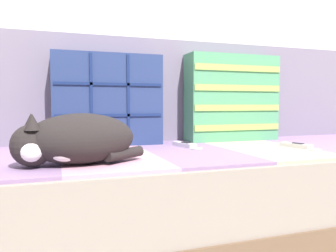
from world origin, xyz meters
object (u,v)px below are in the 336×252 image
(throw_pillow_quilted, at_px, (108,100))
(game_remote_far, at_px, (297,146))
(couch, at_px, (218,195))
(throw_pillow_striped, at_px, (232,98))
(game_remote_near, at_px, (185,145))
(sleeping_cat, at_px, (73,140))

(throw_pillow_quilted, xyz_separation_m, game_remote_far, (0.74, -0.36, -0.19))
(couch, xyz_separation_m, throw_pillow_quilted, (-0.44, 0.22, 0.41))
(throw_pillow_quilted, height_order, throw_pillow_striped, throw_pillow_striped)
(game_remote_near, bearing_deg, couch, -14.66)
(throw_pillow_striped, distance_m, game_remote_near, 0.43)
(throw_pillow_striped, bearing_deg, sleeping_cat, -150.62)
(throw_pillow_quilted, height_order, game_remote_far, throw_pillow_quilted)
(throw_pillow_quilted, height_order, sleeping_cat, throw_pillow_quilted)
(throw_pillow_striped, height_order, game_remote_far, throw_pillow_striped)
(couch, height_order, game_remote_far, game_remote_far)
(sleeping_cat, height_order, game_remote_near, sleeping_cat)
(throw_pillow_striped, xyz_separation_m, game_remote_far, (0.11, -0.36, -0.21))
(throw_pillow_quilted, distance_m, throw_pillow_striped, 0.63)
(throw_pillow_striped, bearing_deg, couch, -130.50)
(game_remote_near, height_order, game_remote_far, same)
(game_remote_near, bearing_deg, sleeping_cat, -150.23)
(throw_pillow_quilted, xyz_separation_m, game_remote_near, (0.30, -0.18, -0.19))
(couch, bearing_deg, game_remote_far, -25.90)
(throw_pillow_quilted, relative_size, sleeping_cat, 1.19)
(couch, xyz_separation_m, sleeping_cat, (-0.62, -0.23, 0.29))
(throw_pillow_quilted, distance_m, game_remote_far, 0.84)
(sleeping_cat, bearing_deg, game_remote_near, 29.77)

